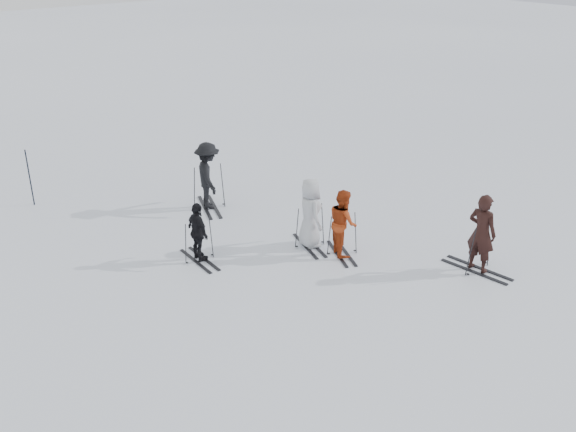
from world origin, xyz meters
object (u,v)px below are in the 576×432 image
object	(u,v)px
skier_grey	(310,214)
piste_marker	(30,178)
skier_red	(343,223)
skier_uphill_far	(208,176)
skier_uphill_left	(198,233)
skier_near_dark	(481,234)

from	to	relation	value
skier_grey	piste_marker	world-z (taller)	skier_grey
skier_red	skier_uphill_far	distance (m)	4.74
skier_red	skier_uphill_left	distance (m)	3.59
piste_marker	skier_grey	bearing A→B (deg)	-57.58
skier_red	piste_marker	size ratio (longest dim) A/B	0.99
skier_grey	skier_uphill_far	world-z (taller)	skier_uphill_far
piste_marker	skier_red	bearing A→B (deg)	-58.59
skier_uphill_left	skier_uphill_far	bearing A→B (deg)	-33.70
skier_grey	skier_uphill_far	size ratio (longest dim) A/B	0.93
skier_near_dark	skier_uphill_far	xyz separation A→B (m)	(-2.93, 7.32, 0.01)
skier_uphill_left	skier_near_dark	bearing A→B (deg)	-130.17
skier_uphill_left	piste_marker	bearing A→B (deg)	20.93
skier_red	skier_grey	bearing A→B (deg)	46.54
piste_marker	skier_uphill_far	bearing A→B (deg)	-41.40
skier_red	skier_near_dark	bearing A→B (deg)	-119.57
skier_uphill_left	skier_uphill_far	distance (m)	3.33
skier_grey	piste_marker	size ratio (longest dim) A/B	1.06
skier_uphill_left	piste_marker	size ratio (longest dim) A/B	0.87
skier_near_dark	skier_grey	xyz separation A→B (m)	(-2.28, 3.54, -0.06)
skier_near_dark	piste_marker	distance (m)	12.82
skier_grey	piste_marker	bearing A→B (deg)	50.33
skier_uphill_far	piste_marker	world-z (taller)	skier_uphill_far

